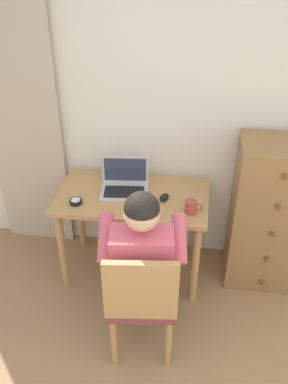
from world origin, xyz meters
TOP-DOWN VIEW (x-y plane):
  - wall_back at (0.00, 2.20)m, footprint 4.80×0.05m
  - curtain_panel at (-1.39, 2.13)m, footprint 0.58×0.03m
  - desk at (-0.51, 1.83)m, footprint 1.09×0.61m
  - dresser at (0.49, 1.93)m, footprint 0.54×0.45m
  - chair at (-0.33, 1.08)m, footprint 0.47×0.45m
  - person_seated at (-0.35, 1.27)m, footprint 0.58×0.61m
  - laptop at (-0.57, 1.88)m, footprint 0.37×0.29m
  - computer_mouse at (-0.27, 1.80)m, footprint 0.08×0.11m
  - desk_clock at (-0.88, 1.66)m, footprint 0.09×0.09m
  - coffee_mug at (-0.08, 1.67)m, footprint 0.12×0.08m

SIDE VIEW (x-z plane):
  - chair at x=-0.33m, z-range 0.06..0.95m
  - dresser at x=0.49m, z-range 0.00..1.16m
  - desk at x=-0.51m, z-range 0.25..0.98m
  - person_seated at x=-0.35m, z-range 0.08..1.29m
  - desk_clock at x=-0.88m, z-range 0.73..0.76m
  - computer_mouse at x=-0.27m, z-range 0.73..0.77m
  - coffee_mug at x=-0.08m, z-range 0.73..0.83m
  - laptop at x=-0.57m, z-range 0.67..0.90m
  - curtain_panel at x=-1.39m, z-range 0.00..2.23m
  - wall_back at x=0.00m, z-range 0.00..2.50m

